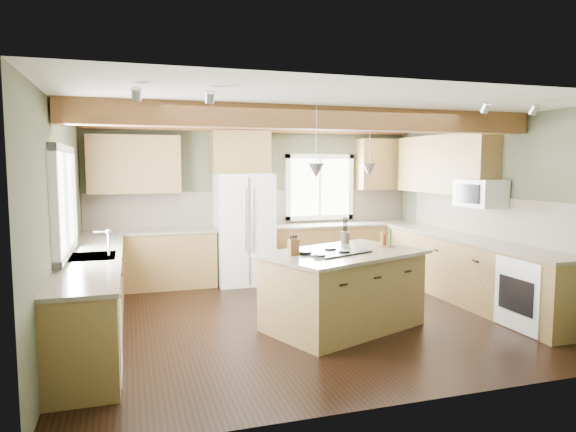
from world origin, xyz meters
name	(u,v)px	position (x,y,z in m)	size (l,w,h in m)	color
floor	(303,317)	(0.00, 0.00, 0.00)	(5.60, 5.60, 0.00)	black
ceiling	(304,111)	(0.00, 0.00, 2.60)	(5.60, 5.60, 0.00)	silver
wall_back	(256,202)	(0.00, 2.50, 1.30)	(5.60, 5.60, 0.00)	#464D36
wall_left	(61,224)	(-2.80, 0.00, 1.30)	(5.00, 5.00, 0.00)	#464D36
wall_right	(490,210)	(2.80, 0.00, 1.30)	(5.00, 5.00, 0.00)	#464D36
ceiling_beam	(319,118)	(0.00, -0.52, 2.47)	(5.55, 0.26, 0.26)	brown
soffit_trim	(257,129)	(0.00, 2.40, 2.54)	(5.55, 0.20, 0.10)	brown
backsplash_back	(256,208)	(0.00, 2.48, 1.21)	(5.58, 0.03, 0.58)	brown
backsplash_right	(487,216)	(2.78, 0.05, 1.21)	(0.03, 3.70, 0.58)	brown
base_cab_back_left	(150,261)	(-1.79, 2.20, 0.44)	(2.02, 0.60, 0.88)	brown
counter_back_left	(150,232)	(-1.79, 2.20, 0.90)	(2.06, 0.64, 0.04)	#4F483A
base_cab_back_right	(343,250)	(1.49, 2.20, 0.44)	(2.62, 0.60, 0.88)	brown
counter_back_right	(343,224)	(1.49, 2.20, 0.90)	(2.66, 0.64, 0.04)	#4F483A
base_cab_left	(94,298)	(-2.50, 0.05, 0.44)	(0.60, 3.70, 0.88)	brown
counter_left	(92,258)	(-2.50, 0.05, 0.90)	(0.64, 3.74, 0.04)	#4F483A
base_cab_right	(468,271)	(2.50, 0.05, 0.44)	(0.60, 3.70, 0.88)	brown
counter_right	(469,239)	(2.50, 0.05, 0.90)	(0.64, 3.74, 0.04)	#4F483A
upper_cab_back_left	(134,164)	(-1.99, 2.33, 1.95)	(1.40, 0.35, 0.90)	brown
upper_cab_over_fridge	(241,152)	(-0.30, 2.33, 2.15)	(0.96, 0.35, 0.70)	brown
upper_cab_right	(444,164)	(2.62, 0.90, 1.95)	(0.35, 2.20, 0.90)	brown
upper_cab_back_corner	(382,164)	(2.30, 2.33, 1.95)	(0.90, 0.35, 0.90)	brown
window_left	(63,201)	(-2.78, 0.05, 1.55)	(0.04, 1.60, 1.05)	white
window_back	(319,187)	(1.15, 2.48, 1.55)	(1.10, 0.04, 1.00)	white
sink	(92,257)	(-2.50, 0.05, 0.91)	(0.50, 0.65, 0.03)	#262628
faucet	(109,244)	(-2.32, 0.05, 1.05)	(0.02, 0.02, 0.28)	#B2B2B7
dishwasher	(86,335)	(-2.49, -1.25, 0.43)	(0.60, 0.60, 0.84)	white
oven	(537,293)	(2.49, -1.25, 0.43)	(0.60, 0.72, 0.84)	white
microwave	(480,193)	(2.58, -0.05, 1.55)	(0.40, 0.70, 0.38)	white
pendant_left	(316,171)	(-0.09, -0.68, 1.88)	(0.18, 0.18, 0.16)	#B2B2B7
pendant_right	(369,170)	(0.73, -0.36, 1.88)	(0.18, 0.18, 0.16)	#B2B2B7
refrigerator	(244,229)	(-0.30, 2.12, 0.90)	(0.90, 0.74, 1.80)	white
island	(343,291)	(0.32, -0.52, 0.44)	(1.75, 1.07, 0.88)	brown
island_top	(343,253)	(0.32, -0.52, 0.90)	(1.86, 1.18, 0.04)	#4F483A
cooktop	(334,252)	(0.18, -0.57, 0.93)	(0.76, 0.50, 0.02)	black
knife_block	(294,247)	(-0.32, -0.58, 1.01)	(0.11, 0.08, 0.19)	brown
utensil_crock	(345,238)	(0.60, 0.06, 1.00)	(0.12, 0.12, 0.16)	#453D37
bottle_tray	(387,238)	(1.01, -0.30, 1.02)	(0.22, 0.22, 0.20)	brown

